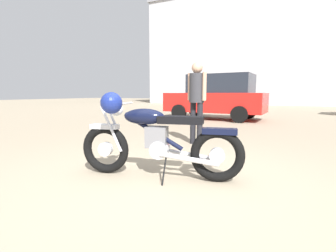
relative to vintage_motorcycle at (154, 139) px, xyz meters
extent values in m
plane|color=gray|center=(0.28, -0.11, -0.49)|extent=(80.00, 80.00, 0.00)
torus|color=black|center=(-0.65, -0.15, -0.17)|extent=(0.65, 0.27, 0.64)
cylinder|color=silver|center=(-0.65, -0.15, -0.17)|extent=(0.19, 0.12, 0.18)
torus|color=black|center=(0.74, 0.22, -0.17)|extent=(0.65, 0.27, 0.64)
cylinder|color=silver|center=(0.74, 0.22, -0.17)|extent=(0.19, 0.12, 0.18)
cube|color=silver|center=(-0.65, -0.15, 0.13)|extent=(0.38, 0.22, 0.06)
cube|color=black|center=(0.76, 0.23, 0.12)|extent=(0.42, 0.23, 0.07)
cylinder|color=silver|center=(-0.51, -0.19, 0.11)|extent=(0.28, 0.11, 0.58)
cylinder|color=silver|center=(-0.55, -0.04, 0.11)|extent=(0.28, 0.11, 0.58)
sphere|color=silver|center=(-0.48, -0.10, 0.35)|extent=(0.17, 0.17, 0.17)
cylinder|color=silver|center=(-0.41, -0.08, 0.42)|extent=(0.19, 0.61, 0.03)
sphere|color=navy|center=(-0.33, -0.37, 0.44)|extent=(0.25, 0.25, 0.25)
cylinder|color=black|center=(-0.02, 0.02, 0.09)|extent=(0.74, 0.25, 0.47)
ellipsoid|color=black|center=(-0.13, -0.01, 0.27)|extent=(0.56, 0.35, 0.20)
cube|color=black|center=(0.32, 0.11, 0.24)|extent=(0.57, 0.33, 0.09)
cube|color=slate|center=(0.03, 0.03, 0.02)|extent=(0.30, 0.24, 0.26)
cylinder|color=silver|center=(0.06, 0.04, -0.13)|extent=(0.26, 0.25, 0.22)
cylinder|color=silver|center=(0.46, 0.05, -0.21)|extent=(0.69, 0.24, 0.14)
cylinder|color=silver|center=(0.41, 0.24, -0.21)|extent=(0.69, 0.24, 0.14)
cylinder|color=black|center=(0.21, -0.09, -0.33)|extent=(0.08, 0.23, 0.33)
cylinder|color=black|center=(-0.37, 2.16, -0.06)|extent=(0.12, 0.12, 0.86)
cylinder|color=black|center=(-0.20, 2.11, -0.06)|extent=(0.12, 0.12, 0.86)
cylinder|color=#333338|center=(-0.29, 2.13, 0.66)|extent=(0.30, 0.30, 0.58)
cylinder|color=tan|center=(-0.47, 2.19, 0.69)|extent=(0.08, 0.08, 0.55)
cylinder|color=tan|center=(-0.11, 2.08, 0.69)|extent=(0.08, 0.08, 0.55)
sphere|color=tan|center=(-0.29, 2.13, 1.06)|extent=(0.22, 0.22, 0.22)
cylinder|color=black|center=(-2.72, 6.36, -0.19)|extent=(0.60, 0.20, 0.60)
cylinder|color=black|center=(-2.69, 8.00, -0.19)|extent=(0.60, 0.20, 0.60)
cylinder|color=black|center=(-0.32, 6.31, -0.19)|extent=(0.60, 0.20, 0.60)
cylinder|color=black|center=(-0.29, 7.95, -0.19)|extent=(0.60, 0.20, 0.60)
cube|color=red|center=(-1.51, 7.15, 0.19)|extent=(3.93, 1.72, 0.76)
cube|color=#232833|center=(-1.26, 7.15, 0.93)|extent=(2.43, 1.57, 0.72)
cube|color=#B2B2B7|center=(-4.37, 27.04, 4.62)|extent=(17.96, 14.31, 10.23)
cube|color=gray|center=(-4.37, 27.04, 9.99)|extent=(18.27, 14.63, 0.50)
camera|label=1|loc=(1.57, -2.53, 0.56)|focal=26.26mm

